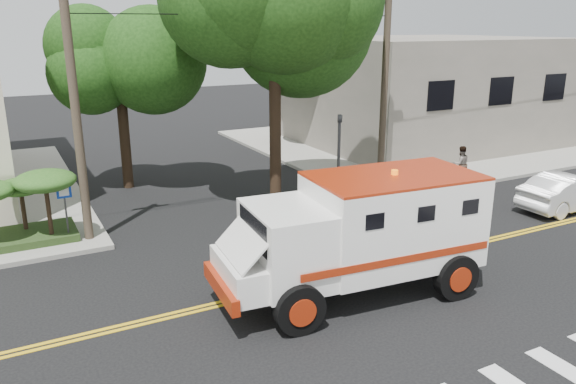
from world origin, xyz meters
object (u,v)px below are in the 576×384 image
armored_truck (362,229)px  pedestrian_a (392,151)px  pedestrian_b (461,164)px  parked_sedan (569,192)px

armored_truck → pedestrian_a: bearing=53.6°
pedestrian_b → armored_truck: bearing=47.6°
pedestrian_a → pedestrian_b: pedestrian_a is taller
pedestrian_a → pedestrian_b: (1.29, -3.26, -0.07)m
parked_sedan → pedestrian_b: pedestrian_b is taller
armored_truck → pedestrian_b: 11.99m
pedestrian_a → pedestrian_b: size_ratio=1.09×
armored_truck → parked_sedan: size_ratio=1.65×
armored_truck → pedestrian_b: (9.96, 6.63, -0.85)m
parked_sedan → pedestrian_b: size_ratio=2.70×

